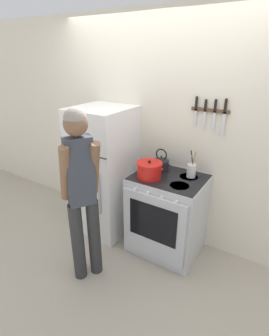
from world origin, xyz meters
TOP-DOWN VIEW (x-y plane):
  - ground_plane at (0.00, 0.00)m, footprint 14.00×14.00m
  - wall_back at (0.00, 0.03)m, footprint 10.00×0.06m
  - refrigerator at (-0.55, -0.33)m, footprint 0.64×0.68m
  - stove_range at (0.30, -0.33)m, footprint 0.76×0.64m
  - dutch_oven_pot at (0.13, -0.42)m, footprint 0.31×0.27m
  - tea_kettle at (0.14, -0.18)m, footprint 0.22×0.17m
  - utensil_jar at (0.49, -0.17)m, footprint 0.09×0.09m
  - person at (-0.20, -1.08)m, footprint 0.40×0.43m
  - wall_knife_strip at (0.57, -0.02)m, footprint 0.38×0.03m

SIDE VIEW (x-z plane):
  - ground_plane at x=0.00m, z-range 0.00..0.00m
  - stove_range at x=0.30m, z-range 0.01..0.93m
  - refrigerator at x=-0.55m, z-range 0.00..1.56m
  - person at x=-0.20m, z-range 0.12..1.84m
  - tea_kettle at x=0.14m, z-range 0.87..1.12m
  - utensil_jar at x=0.49m, z-range 0.85..1.14m
  - dutch_oven_pot at x=0.13m, z-range 0.91..1.10m
  - wall_back at x=0.00m, z-range 0.00..2.55m
  - wall_knife_strip at x=0.57m, z-range 1.41..1.78m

